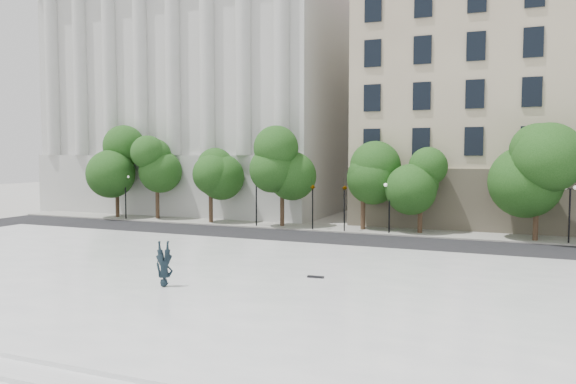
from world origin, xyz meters
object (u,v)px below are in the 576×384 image
person_lying (165,280)px  traffic_light_east (345,186)px  traffic_light_west (313,185)px  skateboard (316,277)px

person_lying → traffic_light_east: bearing=58.9°
traffic_light_west → person_lying: bearing=-87.1°
person_lying → skateboard: size_ratio=2.53×
traffic_light_west → traffic_light_east: size_ratio=1.00×
person_lying → skateboard: person_lying is taller
traffic_light_east → skateboard: bearing=-77.4°
traffic_light_east → person_lying: traffic_light_east is taller
traffic_light_east → traffic_light_west: bearing=180.0°
person_lying → skateboard: (5.45, 4.11, -0.23)m
traffic_light_east → person_lying: (-1.51, -21.75, -2.95)m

